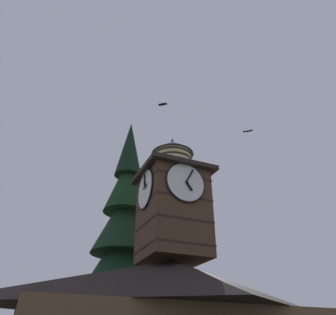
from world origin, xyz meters
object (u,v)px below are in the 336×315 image
(pine_tree_behind, at_px, (122,260))
(flying_bird_low, at_px, (163,104))
(moon, at_px, (169,279))
(flying_bird_high, at_px, (248,131))
(clock_tower, at_px, (173,201))

(pine_tree_behind, distance_m, flying_bird_low, 10.15)
(moon, xyz_separation_m, flying_bird_high, (13.52, 44.90, 2.22))
(moon, distance_m, flying_bird_high, 46.94)
(pine_tree_behind, bearing_deg, flying_bird_low, 93.47)
(clock_tower, relative_size, pine_tree_behind, 0.42)
(clock_tower, distance_m, flying_bird_high, 8.66)
(moon, xyz_separation_m, flying_bird_low, (20.39, 45.50, 1.99))
(clock_tower, relative_size, flying_bird_high, 12.43)
(clock_tower, xyz_separation_m, flying_bird_low, (0.95, 0.71, 6.09))
(clock_tower, relative_size, flying_bird_low, 14.10)
(clock_tower, height_order, moon, moon)
(clock_tower, height_order, flying_bird_high, flying_bird_high)
(pine_tree_behind, bearing_deg, moon, -117.51)
(pine_tree_behind, xyz_separation_m, flying_bird_low, (-0.34, 5.68, 8.40))
(flying_bird_high, bearing_deg, clock_tower, -1.01)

